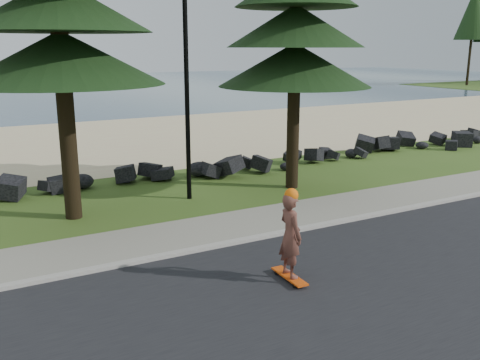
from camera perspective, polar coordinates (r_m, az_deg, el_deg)
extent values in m
plane|color=#39571B|center=(13.69, -0.02, -5.23)|extent=(160.00, 160.00, 0.00)
cube|color=black|center=(10.28, 12.48, -12.35)|extent=(160.00, 7.00, 0.02)
cube|color=#A8A297|center=(12.93, 1.92, -6.17)|extent=(160.00, 0.20, 0.10)
cube|color=gray|center=(13.84, -0.42, -4.83)|extent=(160.00, 2.00, 0.08)
cube|color=#D1B18B|center=(26.93, -15.13, 3.94)|extent=(160.00, 15.00, 0.01)
cube|color=#334E61|center=(62.78, -23.41, 8.83)|extent=(160.00, 58.00, 0.01)
cylinder|color=black|center=(15.80, -5.76, 12.11)|extent=(0.14, 0.14, 8.00)
cube|color=#DC4A0C|center=(10.80, 5.29, -10.18)|extent=(0.28, 1.02, 0.03)
imported|color=brown|center=(10.48, 5.40, -5.88)|extent=(0.43, 0.63, 1.69)
sphere|color=orange|center=(10.23, 5.50, -1.62)|extent=(0.27, 0.27, 0.27)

